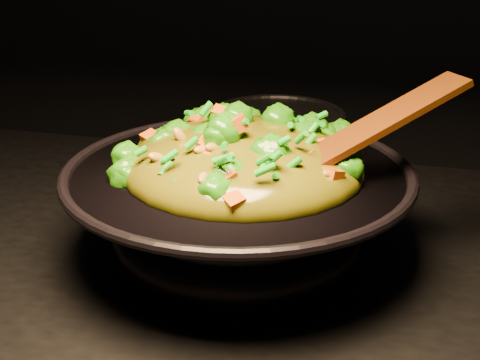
% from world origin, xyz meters
% --- Properties ---
extents(wok, '(0.44, 0.44, 0.11)m').
position_xyz_m(wok, '(0.06, 0.07, 0.96)').
color(wok, black).
rests_on(wok, stovetop).
extents(stir_fry, '(0.38, 0.38, 0.10)m').
position_xyz_m(stir_fry, '(0.07, 0.08, 1.06)').
color(stir_fry, '#237008').
rests_on(stir_fry, wok).
extents(spatula, '(0.26, 0.20, 0.12)m').
position_xyz_m(spatula, '(0.19, 0.07, 1.06)').
color(spatula, '#361407').
rests_on(spatula, wok).
extents(back_pot, '(0.26, 0.26, 0.12)m').
position_xyz_m(back_pot, '(0.06, 0.32, 0.96)').
color(back_pot, black).
rests_on(back_pot, stovetop).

